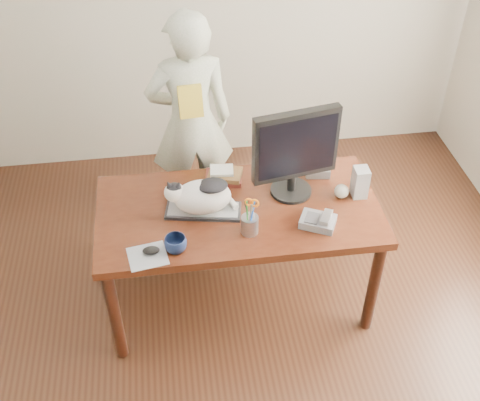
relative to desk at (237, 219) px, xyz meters
The scene contains 16 objects.
room 1.01m from the desk, 90.00° to the right, with size 4.50×4.50×4.50m.
desk is the anchor object (origin of this frame).
keyboard 0.27m from the desk, 157.61° to the right, with size 0.44×0.23×0.03m.
cat 0.35m from the desk, 159.00° to the right, with size 0.41×0.25×0.23m.
monitor 0.56m from the desk, ahead, with size 0.49×0.28×0.55m.
pen_cup 0.35m from the desk, 83.48° to the right, with size 0.12×0.12×0.24m.
mousepad 0.67m from the desk, 143.18° to the right, with size 0.22×0.21×0.00m.
mouse 0.64m from the desk, 143.56° to the right, with size 0.10×0.07×0.04m.
coffee_mug 0.56m from the desk, 135.22° to the right, with size 0.12×0.12×0.09m, color black.
phone 0.53m from the desk, 33.67° to the right, with size 0.23×0.20×0.09m.
speaker 0.75m from the desk, ahead, with size 0.08×0.09×0.19m.
baseball 0.63m from the desk, ahead, with size 0.08×0.08×0.08m.
book_stack 0.27m from the desk, 105.44° to the left, with size 0.24×0.20×0.08m.
calculator 0.59m from the desk, 22.28° to the left, with size 0.17×0.21×0.06m.
person 0.83m from the desk, 104.51° to the left, with size 0.57×0.38×1.58m, color white.
held_book 0.79m from the desk, 108.27° to the left, with size 0.16×0.10×0.21m.
Camera 1 is at (-0.35, -1.94, 2.98)m, focal length 45.00 mm.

